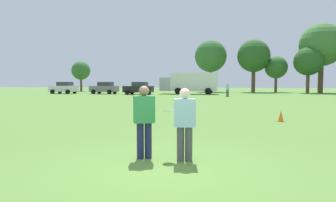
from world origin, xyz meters
TOP-DOWN VIEW (x-y plane):
  - ground_plane at (0.00, 0.00)m, footprint 184.34×184.34m
  - player_thrower at (-0.59, 0.51)m, footprint 0.54×0.43m
  - player_defender at (0.34, 0.49)m, footprint 0.51×0.35m
  - frisbee at (-0.05, 0.72)m, footprint 0.27×0.27m
  - traffic_cone at (3.58, 7.97)m, footprint 0.32×0.32m
  - parked_car_near_left at (-23.88, 36.02)m, footprint 4.24×2.29m
  - parked_car_mid_left at (-17.32, 36.44)m, footprint 4.24×2.29m
  - parked_car_center at (-11.43, 35.04)m, footprint 4.24×2.29m
  - box_truck at (-4.42, 38.37)m, footprint 8.55×3.14m
  - bystander_sideline_watcher at (1.14, 31.49)m, footprint 0.47×0.30m
  - tree_west_oak at (-27.57, 48.52)m, footprint 3.66×3.66m
  - tree_west_maple at (-2.08, 49.85)m, footprint 5.87×5.87m
  - tree_center_elm at (5.55, 48.93)m, footprint 5.73×5.73m
  - tree_east_birch at (9.46, 49.52)m, footprint 3.92×3.92m
  - tree_east_oak at (13.92, 46.15)m, footprint 4.61×4.61m
  - tree_far_east_pine at (16.34, 47.95)m, footprint 7.11×7.11m

SIDE VIEW (x-z plane):
  - ground_plane at x=0.00m, z-range 0.00..0.00m
  - traffic_cone at x=3.58m, z-range -0.01..0.47m
  - player_defender at x=0.34m, z-range 0.10..1.71m
  - bystander_sideline_watcher at x=1.14m, z-range 0.11..1.74m
  - parked_car_near_left at x=-23.88m, z-range 0.01..1.83m
  - parked_car_mid_left at x=-17.32m, z-range 0.01..1.83m
  - parked_car_center at x=-11.43m, z-range 0.01..1.83m
  - player_thrower at x=-0.59m, z-range 0.10..1.77m
  - frisbee at x=-0.05m, z-range 1.04..1.13m
  - box_truck at x=-4.42m, z-range 0.16..3.34m
  - tree_west_oak at x=-27.57m, z-range 1.12..7.06m
  - tree_east_birch at x=9.46m, z-range 1.20..7.57m
  - tree_east_oak at x=13.92m, z-range 1.41..8.89m
  - tree_center_elm at x=5.55m, z-range 1.75..11.06m
  - tree_west_maple at x=-2.08m, z-range 1.79..11.34m
  - tree_far_east_pine at x=16.34m, z-range 2.17..13.72m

